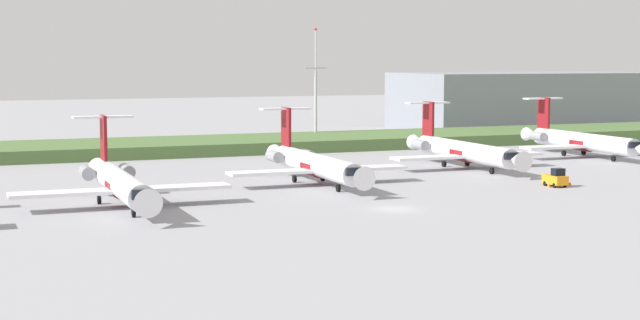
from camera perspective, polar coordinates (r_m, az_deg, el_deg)
The scene contains 11 objects.
ground_plane at distance 126.69m, azimuth -1.45°, elevation -0.95°, with size 500.00×500.00×0.00m, color #939399.
grass_berm at distance 161.58m, azimuth -5.89°, elevation 0.90°, with size 320.00×20.00×1.99m, color #4C6B38.
regional_jet_second at distance 103.12m, azimuth -11.89°, elevation -1.28°, with size 22.81×31.00×9.00m.
regional_jet_third at distance 118.67m, azimuth -0.38°, elevation -0.20°, with size 22.81×31.00×9.00m.
regional_jet_fourth at distance 137.23m, azimuth 8.49°, elevation 0.59°, with size 22.81×31.00×9.00m.
regional_jet_fifth at distance 156.91m, azimuth 15.32°, elevation 1.13°, with size 22.81×31.00×9.00m.
antenna_mast at distance 175.10m, azimuth -0.26°, elevation 3.88°, with size 4.40×0.50×21.04m.
distant_hangar at distance 218.38m, azimuth 12.10°, elevation 3.51°, with size 55.87×27.73×12.33m, color gray.
baggage_tug at distance 119.42m, azimuth 13.89°, elevation -1.08°, with size 1.72×3.20×2.30m.
safety_cone_front_marker at distance 118.56m, azimuth 13.50°, elevation -1.47°, with size 0.44×0.44×0.55m, color orange.
safety_cone_mid_marker at distance 121.02m, azimuth 14.70°, elevation -1.35°, with size 0.44×0.44×0.55m, color orange.
Camera 1 is at (-42.60, -88.29, 15.58)m, focal length 53.59 mm.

